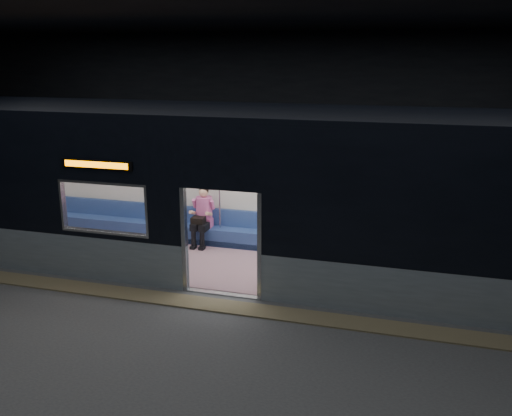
% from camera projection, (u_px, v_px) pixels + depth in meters
% --- Properties ---
extents(station_floor, '(24.00, 14.00, 0.01)m').
position_uv_depth(station_floor, '(202.00, 320.00, 9.31)').
color(station_floor, '#47494C').
rests_on(station_floor, ground).
extents(station_envelope, '(24.00, 14.00, 5.00)m').
position_uv_depth(station_envelope, '(196.00, 104.00, 8.31)').
color(station_envelope, black).
rests_on(station_envelope, station_floor).
extents(tactile_strip, '(22.80, 0.50, 0.03)m').
position_uv_depth(tactile_strip, '(213.00, 305.00, 9.82)').
color(tactile_strip, '#8C7F59').
rests_on(tactile_strip, station_floor).
extents(metro_car, '(18.00, 3.04, 3.35)m').
position_uv_depth(metro_car, '(245.00, 183.00, 11.16)').
color(metro_car, '#93A2B0').
rests_on(metro_car, station_floor).
extents(passenger, '(0.44, 0.72, 1.39)m').
position_uv_depth(passenger, '(203.00, 213.00, 12.73)').
color(passenger, black).
rests_on(passenger, metro_car).
extents(handbag, '(0.30, 0.26, 0.15)m').
position_uv_depth(handbag, '(198.00, 220.00, 12.56)').
color(handbag, black).
rests_on(handbag, passenger).
extents(transit_map, '(1.07, 0.03, 0.69)m').
position_uv_depth(transit_map, '(376.00, 192.00, 11.79)').
color(transit_map, white).
rests_on(transit_map, metro_car).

